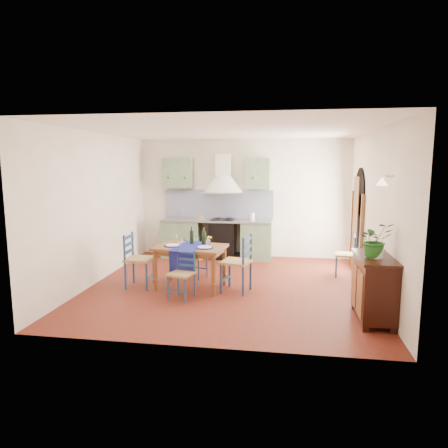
% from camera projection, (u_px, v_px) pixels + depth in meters
% --- Properties ---
extents(floor, '(5.00, 5.00, 0.00)m').
position_uv_depth(floor, '(229.00, 286.00, 7.33)').
color(floor, '#4D1910').
rests_on(floor, ground).
extents(back_wall, '(5.00, 0.96, 2.80)m').
position_uv_depth(back_wall, '(223.00, 214.00, 9.48)').
color(back_wall, white).
rests_on(back_wall, ground).
extents(right_wall, '(0.26, 5.00, 2.80)m').
position_uv_depth(right_wall, '(371.00, 215.00, 7.03)').
color(right_wall, white).
rests_on(right_wall, ground).
extents(left_wall, '(0.04, 5.00, 2.80)m').
position_uv_depth(left_wall, '(97.00, 208.00, 7.49)').
color(left_wall, white).
rests_on(left_wall, ground).
extents(ceiling, '(5.00, 5.00, 0.01)m').
position_uv_depth(ceiling, '(229.00, 130.00, 6.91)').
color(ceiling, white).
rests_on(ceiling, back_wall).
extents(dining_table, '(1.31, 1.01, 1.09)m').
position_uv_depth(dining_table, '(191.00, 251.00, 7.12)').
color(dining_table, brown).
rests_on(dining_table, ground).
extents(chair_near, '(0.46, 0.46, 0.80)m').
position_uv_depth(chair_near, '(182.00, 274.00, 6.62)').
color(chair_near, navy).
rests_on(chair_near, ground).
extents(chair_far, '(0.47, 0.47, 0.80)m').
position_uv_depth(chair_far, '(195.00, 257.00, 7.79)').
color(chair_far, navy).
rests_on(chair_far, ground).
extents(chair_left, '(0.46, 0.46, 0.98)m').
position_uv_depth(chair_left, '(138.00, 260.00, 7.21)').
color(chair_left, navy).
rests_on(chair_left, ground).
extents(chair_right, '(0.57, 0.57, 1.01)m').
position_uv_depth(chair_right, '(238.00, 263.00, 6.94)').
color(chair_right, navy).
rests_on(chair_right, ground).
extents(chair_spare, '(0.43, 0.43, 0.83)m').
position_uv_depth(chair_spare, '(347.00, 255.00, 7.91)').
color(chair_spare, navy).
rests_on(chair_spare, ground).
extents(sideboard, '(0.50, 1.05, 0.94)m').
position_uv_depth(sideboard, '(373.00, 286.00, 5.68)').
color(sideboard, black).
rests_on(sideboard, ground).
extents(potted_plant, '(0.54, 0.50, 0.49)m').
position_uv_depth(potted_plant, '(375.00, 240.00, 5.52)').
color(potted_plant, '#1D5A1E').
rests_on(potted_plant, sideboard).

